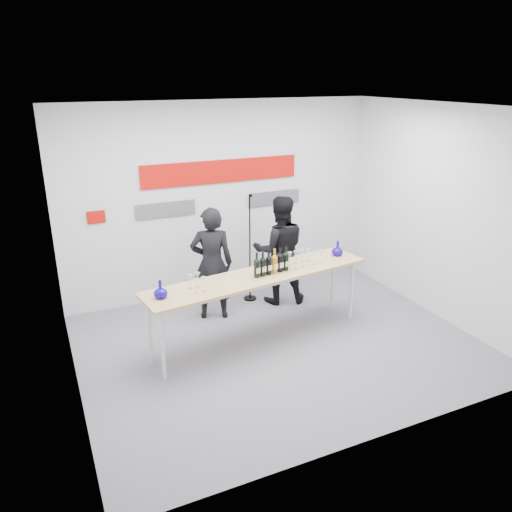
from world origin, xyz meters
The scene contains 12 objects.
ground centered at (0.00, 0.00, 0.00)m, with size 5.00×5.00×0.00m, color slate.
back_wall centered at (0.00, 2.00, 1.50)m, with size 5.00×0.04×3.00m, color silver.
signage centered at (-0.06, 1.97, 1.81)m, with size 3.38×0.02×0.79m.
tasting_table centered at (-0.17, 0.24, 0.86)m, with size 3.14×1.03×0.93m.
wine_bottles centered at (-0.01, 0.22, 1.09)m, with size 0.53×0.15×0.33m.
decanter_left centered at (-1.49, 0.08, 1.03)m, with size 0.16×0.16×0.21m, color #12078F, non-canonical shape.
decanter_right centered at (1.14, 0.44, 1.03)m, with size 0.16×0.16×0.21m, color #12078F, non-canonical shape.
glasses_left centered at (-1.04, 0.12, 1.02)m, with size 0.18×0.24×0.18m.
glasses_right centered at (0.54, 0.33, 1.02)m, with size 0.48×0.26×0.18m.
presenter_left centered at (-0.50, 1.12, 0.82)m, with size 0.60×0.39×1.65m, color black.
presenter_right centered at (0.61, 1.20, 0.84)m, with size 0.81×0.63×1.68m, color black.
mic_stand centered at (0.23, 1.43, 0.52)m, with size 0.20×0.20×1.70m.
Camera 1 is at (-2.66, -5.12, 3.36)m, focal length 35.00 mm.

